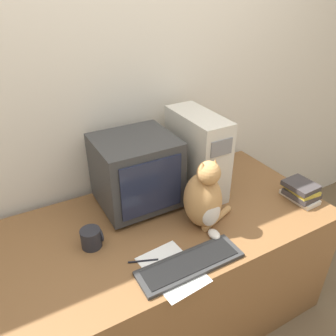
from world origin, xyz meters
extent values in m
cube|color=beige|center=(0.00, 0.93, 1.25)|extent=(7.00, 0.05, 2.50)
cube|color=brown|center=(0.00, 0.43, 0.37)|extent=(1.72, 0.87, 0.74)
cube|color=#333333|center=(-0.08, 0.65, 0.75)|extent=(0.29, 0.22, 0.02)
cube|color=#333333|center=(-0.08, 0.65, 0.95)|extent=(0.41, 0.37, 0.37)
cube|color=#1E2338|center=(-0.08, 0.46, 0.95)|extent=(0.33, 0.01, 0.29)
cube|color=beige|center=(0.28, 0.61, 0.97)|extent=(0.18, 0.42, 0.47)
cube|color=slate|center=(0.28, 0.40, 1.10)|extent=(0.13, 0.01, 0.09)
cube|color=#2D2D2D|center=(-0.07, 0.11, 0.74)|extent=(0.49, 0.15, 0.02)
cube|color=black|center=(-0.07, 0.11, 0.75)|extent=(0.44, 0.12, 0.00)
ellipsoid|color=#B7844C|center=(0.13, 0.33, 0.88)|extent=(0.20, 0.22, 0.29)
ellipsoid|color=beige|center=(0.13, 0.25, 0.86)|extent=(0.10, 0.06, 0.16)
sphere|color=#B7844C|center=(0.13, 0.29, 1.06)|extent=(0.12, 0.12, 0.11)
cone|color=#B7844C|center=(0.09, 0.29, 1.10)|extent=(0.03, 0.03, 0.04)
cone|color=#B7844C|center=(0.16, 0.29, 1.10)|extent=(0.03, 0.03, 0.04)
ellipsoid|color=beige|center=(0.12, 0.21, 0.75)|extent=(0.06, 0.08, 0.04)
cylinder|color=#B7844C|center=(0.21, 0.30, 0.75)|extent=(0.23, 0.11, 0.03)
cube|color=beige|center=(0.74, 0.23, 0.75)|extent=(0.12, 0.21, 0.03)
cube|color=#383333|center=(0.74, 0.22, 0.78)|extent=(0.16, 0.17, 0.03)
cube|color=gold|center=(0.74, 0.23, 0.80)|extent=(0.14, 0.19, 0.02)
cube|color=#383333|center=(0.74, 0.23, 0.83)|extent=(0.15, 0.17, 0.03)
cylinder|color=black|center=(-0.25, 0.23, 0.74)|extent=(0.13, 0.06, 0.01)
cube|color=white|center=(-0.16, 0.13, 0.74)|extent=(0.23, 0.31, 0.00)
cylinder|color=#232328|center=(-0.41, 0.44, 0.78)|extent=(0.09, 0.09, 0.10)
torus|color=#232328|center=(-0.37, 0.44, 0.78)|extent=(0.01, 0.07, 0.07)
camera|label=1|loc=(-0.67, -0.75, 1.83)|focal=35.00mm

